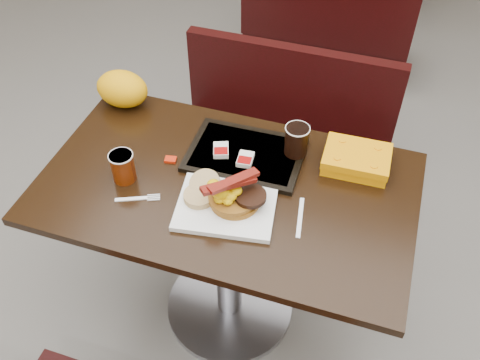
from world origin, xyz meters
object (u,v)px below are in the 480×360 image
(table_near, at_px, (229,254))
(platter, at_px, (226,207))
(knife, at_px, (300,217))
(tray, at_px, (246,154))
(hashbrown_sleeve_right, at_px, (245,159))
(clamshell, at_px, (356,160))
(coffee_cup_near, at_px, (123,167))
(paper_bag, at_px, (122,89))
(pancake_stack, at_px, (235,198))
(bench_near_n, at_px, (278,139))
(bench_far_s, at_px, (330,15))
(fork, at_px, (131,199))
(coffee_cup_far, at_px, (297,140))
(hashbrown_sleeve_left, at_px, (221,150))

(table_near, distance_m, platter, 0.40)
(knife, distance_m, tray, 0.32)
(hashbrown_sleeve_right, xyz_separation_m, clamshell, (0.35, 0.11, 0.00))
(coffee_cup_near, xyz_separation_m, paper_bag, (-0.18, 0.36, 0.02))
(clamshell, xyz_separation_m, paper_bag, (-0.88, 0.06, 0.04))
(platter, xyz_separation_m, coffee_cup_near, (-0.35, 0.02, 0.04))
(table_near, bearing_deg, coffee_cup_near, -166.50)
(coffee_cup_near, height_order, tray, coffee_cup_near)
(hashbrown_sleeve_right, bearing_deg, coffee_cup_near, -158.01)
(pancake_stack, xyz_separation_m, knife, (0.20, 0.01, -0.03))
(paper_bag, bearing_deg, pancake_stack, -32.58)
(bench_near_n, height_order, bench_far_s, same)
(fork, bearing_deg, hashbrown_sleeve_right, 17.77)
(bench_far_s, xyz_separation_m, coffee_cup_far, (0.18, -1.70, 0.46))
(knife, relative_size, hashbrown_sleeve_right, 2.36)
(platter, bearing_deg, tray, 84.72)
(coffee_cup_near, xyz_separation_m, fork, (0.06, -0.08, -0.05))
(pancake_stack, relative_size, coffee_cup_far, 1.46)
(hashbrown_sleeve_right, bearing_deg, clamshell, 12.39)
(hashbrown_sleeve_left, bearing_deg, fork, -146.15)
(platter, bearing_deg, coffee_cup_far, 55.16)
(hashbrown_sleeve_left, bearing_deg, paper_bag, 140.17)
(table_near, relative_size, pancake_stack, 7.78)
(tray, bearing_deg, bench_far_s, 89.08)
(platter, height_order, tray, same)
(hashbrown_sleeve_left, distance_m, hashbrown_sleeve_right, 0.09)
(clamshell, bearing_deg, bench_far_s, 100.88)
(bench_far_s, height_order, paper_bag, paper_bag)
(bench_near_n, relative_size, paper_bag, 5.15)
(coffee_cup_near, height_order, coffee_cup_far, coffee_cup_far)
(fork, relative_size, clamshell, 0.65)
(coffee_cup_near, xyz_separation_m, clamshell, (0.70, 0.29, -0.02))
(fork, xyz_separation_m, hashbrown_sleeve_right, (0.29, 0.26, 0.02))
(paper_bag, bearing_deg, clamshell, -4.19)
(knife, xyz_separation_m, tray, (-0.24, 0.21, 0.01))
(coffee_cup_near, bearing_deg, coffee_cup_far, 28.96)
(table_near, distance_m, pancake_stack, 0.42)
(bench_far_s, xyz_separation_m, clamshell, (0.38, -1.69, 0.42))
(table_near, height_order, clamshell, clamshell)
(tray, bearing_deg, table_near, -98.10)
(bench_far_s, height_order, pancake_stack, pancake_stack)
(bench_far_s, relative_size, coffee_cup_far, 9.46)
(table_near, xyz_separation_m, hashbrown_sleeve_right, (0.03, 0.10, 0.40))
(knife, relative_size, clamshell, 0.74)
(bench_near_n, xyz_separation_m, pancake_stack, (0.05, -0.78, 0.42))
(coffee_cup_far, bearing_deg, bench_far_s, 95.89)
(table_near, distance_m, bench_near_n, 0.70)
(knife, xyz_separation_m, clamshell, (0.12, 0.28, 0.03))
(coffee_cup_near, xyz_separation_m, hashbrown_sleeve_left, (0.26, 0.20, -0.02))
(table_near, xyz_separation_m, tray, (0.02, 0.14, 0.38))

